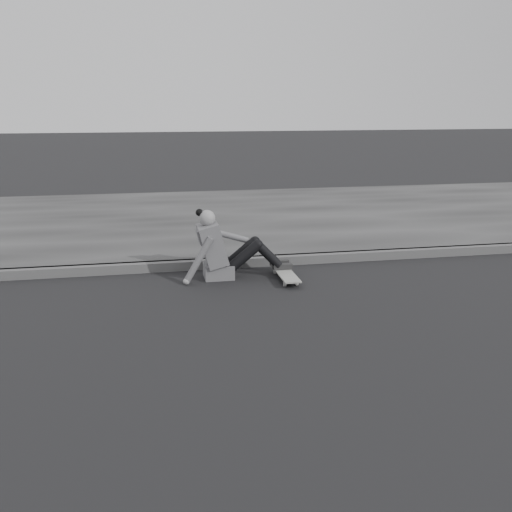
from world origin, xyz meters
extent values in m
plane|color=black|center=(0.00, 0.00, 0.00)|extent=(80.00, 80.00, 0.00)
cube|color=#4A4A4A|center=(0.00, 2.58, 0.06)|extent=(24.00, 0.16, 0.12)
cube|color=#313131|center=(0.00, 5.60, 0.06)|extent=(24.00, 6.00, 0.12)
cylinder|color=#979792|center=(-0.88, 1.63, 0.03)|extent=(0.03, 0.05, 0.05)
cylinder|color=#979792|center=(-0.73, 1.63, 0.03)|extent=(0.03, 0.05, 0.05)
cylinder|color=#979792|center=(-0.88, 2.15, 0.03)|extent=(0.03, 0.05, 0.05)
cylinder|color=#979792|center=(-0.73, 2.15, 0.03)|extent=(0.03, 0.05, 0.05)
cube|color=#323335|center=(-0.80, 1.63, 0.06)|extent=(0.16, 0.04, 0.03)
cube|color=#323335|center=(-0.80, 2.15, 0.06)|extent=(0.16, 0.04, 0.03)
cube|color=gray|center=(-0.80, 1.89, 0.08)|extent=(0.20, 0.78, 0.02)
cube|color=#57575A|center=(-1.60, 2.14, 0.09)|extent=(0.36, 0.34, 0.18)
cube|color=#57575A|center=(-1.67, 2.14, 0.43)|extent=(0.37, 0.40, 0.57)
cube|color=#57575A|center=(-1.80, 2.14, 0.55)|extent=(0.14, 0.30, 0.20)
cylinder|color=gray|center=(-1.72, 2.14, 0.67)|extent=(0.09, 0.09, 0.08)
sphere|color=gray|center=(-1.73, 2.14, 0.76)|extent=(0.20, 0.20, 0.20)
sphere|color=black|center=(-1.82, 2.16, 0.83)|extent=(0.09, 0.09, 0.09)
cylinder|color=black|center=(-1.29, 2.05, 0.28)|extent=(0.43, 0.13, 0.39)
cylinder|color=black|center=(-1.29, 2.23, 0.28)|extent=(0.43, 0.13, 0.39)
cylinder|color=black|center=(-0.99, 2.05, 0.28)|extent=(0.35, 0.11, 0.36)
cylinder|color=black|center=(-0.99, 2.23, 0.28)|extent=(0.35, 0.11, 0.36)
sphere|color=black|center=(-1.12, 2.05, 0.42)|extent=(0.13, 0.13, 0.13)
sphere|color=black|center=(-1.12, 2.23, 0.42)|extent=(0.13, 0.13, 0.13)
cube|color=#272727|center=(-0.80, 2.05, 0.12)|extent=(0.24, 0.08, 0.07)
cube|color=#272727|center=(-0.80, 2.23, 0.12)|extent=(0.24, 0.08, 0.07)
cylinder|color=#57575A|center=(-1.87, 1.93, 0.29)|extent=(0.38, 0.08, 0.58)
sphere|color=gray|center=(-2.02, 1.92, 0.04)|extent=(0.08, 0.08, 0.08)
cylinder|color=#57575A|center=(-1.43, 2.30, 0.49)|extent=(0.48, 0.08, 0.21)
camera|label=1|loc=(-2.45, -4.63, 2.11)|focal=40.00mm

